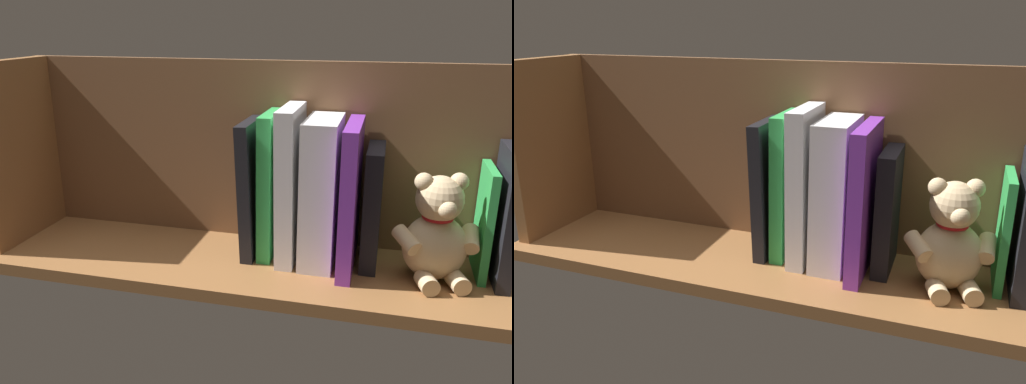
% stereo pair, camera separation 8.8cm
% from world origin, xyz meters
% --- Properties ---
extents(ground_plane, '(0.96, 0.26, 0.02)m').
position_xyz_m(ground_plane, '(0.00, 0.00, -0.01)').
color(ground_plane, brown).
extents(shelf_back_panel, '(0.96, 0.02, 0.33)m').
position_xyz_m(shelf_back_panel, '(0.00, -0.11, 0.17)').
color(shelf_back_panel, brown).
rests_on(shelf_back_panel, ground_plane).
extents(shelf_side_divider, '(0.02, 0.20, 0.33)m').
position_xyz_m(shelf_side_divider, '(0.46, 0.00, 0.17)').
color(shelf_side_divider, brown).
rests_on(shelf_side_divider, ground_plane).
extents(book_0, '(0.02, 0.13, 0.22)m').
position_xyz_m(book_0, '(-0.40, -0.03, 0.11)').
color(book_0, black).
rests_on(book_0, ground_plane).
extents(book_1, '(0.01, 0.11, 0.18)m').
position_xyz_m(book_1, '(-0.37, -0.04, 0.09)').
color(book_1, green).
rests_on(book_1, ground_plane).
extents(teddy_bear, '(0.14, 0.13, 0.18)m').
position_xyz_m(teddy_bear, '(-0.30, -0.00, 0.08)').
color(teddy_bear, '#D1B284').
rests_on(teddy_bear, ground_plane).
extents(book_2, '(0.03, 0.12, 0.20)m').
position_xyz_m(book_2, '(-0.19, -0.04, 0.10)').
color(book_2, black).
rests_on(book_2, ground_plane).
extents(book_3, '(0.02, 0.16, 0.25)m').
position_xyz_m(book_3, '(-0.16, -0.02, 0.12)').
color(book_3, purple).
rests_on(book_3, ground_plane).
extents(dictionary_thick_white, '(0.06, 0.13, 0.25)m').
position_xyz_m(dictionary_thick_white, '(-0.11, -0.03, 0.12)').
color(dictionary_thick_white, silver).
rests_on(dictionary_thick_white, ground_plane).
extents(book_4, '(0.03, 0.13, 0.27)m').
position_xyz_m(book_4, '(-0.05, -0.03, 0.13)').
color(book_4, silver).
rests_on(book_4, ground_plane).
extents(book_5, '(0.02, 0.11, 0.25)m').
position_xyz_m(book_5, '(-0.02, -0.04, 0.13)').
color(book_5, green).
rests_on(book_5, ground_plane).
extents(book_6, '(0.03, 0.12, 0.24)m').
position_xyz_m(book_6, '(0.02, -0.03, 0.12)').
color(book_6, black).
rests_on(book_6, ground_plane).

